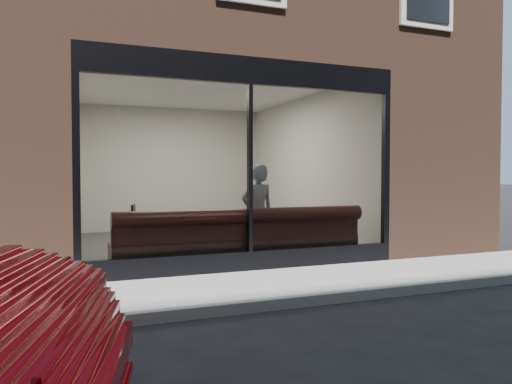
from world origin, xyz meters
name	(u,v)px	position (x,y,z in m)	size (l,w,h in m)	color
ground	(316,303)	(0.00, 0.00, 0.00)	(120.00, 120.00, 0.00)	black
sidewalk_near	(279,285)	(0.00, 1.00, 0.01)	(40.00, 2.00, 0.01)	gray
kerb_near	(318,299)	(0.00, -0.05, 0.06)	(40.00, 0.10, 0.12)	gray
host_building_pier_left	(6,168)	(-3.75, 8.00, 1.60)	(2.50, 12.00, 3.20)	brown
host_building_pier_right	(296,170)	(3.75, 8.00, 1.60)	(2.50, 12.00, 3.20)	brown
host_building_backfill	(147,170)	(0.00, 11.00, 1.60)	(5.00, 6.00, 3.20)	brown
cafe_floor	(198,244)	(0.00, 5.00, 0.02)	(6.00, 6.00, 0.00)	#2D2D30
cafe_ceiling	(197,89)	(0.00, 5.00, 3.19)	(6.00, 6.00, 0.00)	white
cafe_wall_back	(167,169)	(0.00, 7.99, 1.60)	(5.00, 5.00, 0.00)	beige
cafe_wall_left	(67,167)	(-2.49, 5.00, 1.60)	(6.00, 6.00, 0.00)	beige
cafe_wall_right	(306,168)	(2.49, 5.00, 1.60)	(6.00, 6.00, 0.00)	beige
storefront_kick	(250,261)	(0.00, 2.05, 0.15)	(5.00, 0.10, 0.30)	black
storefront_header	(250,71)	(0.00, 2.05, 3.00)	(5.00, 0.10, 0.40)	black
storefront_mullion	(250,168)	(0.00, 2.05, 1.55)	(0.06, 0.10, 2.50)	black
storefront_glass	(251,168)	(0.00, 2.02, 1.55)	(4.80, 4.80, 0.00)	white
banquette	(241,252)	(0.00, 2.45, 0.23)	(4.00, 0.55, 0.45)	#351813
person	(257,214)	(0.37, 2.66, 0.81)	(0.59, 0.39, 1.62)	#92A8C2
cafe_table_left	(193,218)	(-0.62, 3.00, 0.74)	(0.65, 0.65, 0.04)	black
cafe_table_right	(286,214)	(1.11, 3.13, 0.74)	(0.61, 0.61, 0.04)	black
cafe_chair_left	(122,246)	(-1.67, 3.70, 0.24)	(0.37, 0.37, 0.04)	black
wall_poster	(72,167)	(-2.45, 3.89, 1.58)	(0.02, 0.56, 0.75)	white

